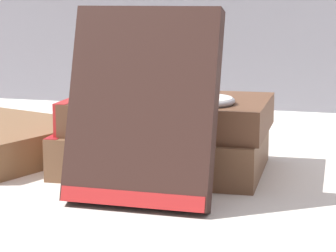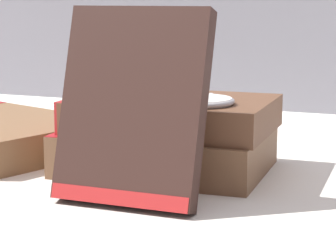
{
  "view_description": "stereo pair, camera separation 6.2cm",
  "coord_description": "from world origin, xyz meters",
  "views": [
    {
      "loc": [
        0.18,
        -0.58,
        0.16
      ],
      "look_at": [
        0.0,
        0.02,
        0.05
      ],
      "focal_mm": 75.0,
      "sensor_mm": 36.0,
      "label": 1
    },
    {
      "loc": [
        0.24,
        -0.56,
        0.16
      ],
      "look_at": [
        0.0,
        0.02,
        0.05
      ],
      "focal_mm": 75.0,
      "sensor_mm": 36.0,
      "label": 2
    }
  ],
  "objects": [
    {
      "name": "book_flat_bottom",
      "position": [
        -0.01,
        0.04,
        0.02
      ],
      "size": [
        0.19,
        0.15,
        0.04
      ],
      "rotation": [
        0.0,
        0.0,
        0.05
      ],
      "color": "brown",
      "rests_on": "ground_plane"
    },
    {
      "name": "reading_glasses",
      "position": [
        -0.06,
        0.17,
        0.0
      ],
      "size": [
        0.12,
        0.08,
        0.0
      ],
      "rotation": [
        0.0,
        0.0,
        0.39
      ],
      "color": "#4C3828",
      "rests_on": "ground_plane"
    },
    {
      "name": "pocket_watch",
      "position": [
        0.03,
        0.02,
        0.07
      ],
      "size": [
        0.06,
        0.06,
        0.01
      ],
      "color": "white",
      "rests_on": "book_flat_top"
    },
    {
      "name": "ground_plane",
      "position": [
        0.0,
        0.0,
        0.0
      ],
      "size": [
        3.0,
        3.0,
        0.0
      ],
      "primitive_type": "plane",
      "color": "silver"
    },
    {
      "name": "book_leaning_front",
      "position": [
        0.01,
        -0.07,
        0.07
      ],
      "size": [
        0.12,
        0.06,
        0.16
      ],
      "rotation": [
        -0.29,
        0.0,
        0.0
      ],
      "color": "#331E19",
      "rests_on": "ground_plane"
    },
    {
      "name": "book_flat_top",
      "position": [
        -0.01,
        0.04,
        0.05
      ],
      "size": [
        0.18,
        0.14,
        0.03
      ],
      "rotation": [
        0.0,
        0.0,
        0.04
      ],
      "color": "brown",
      "rests_on": "book_flat_bottom"
    }
  ]
}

